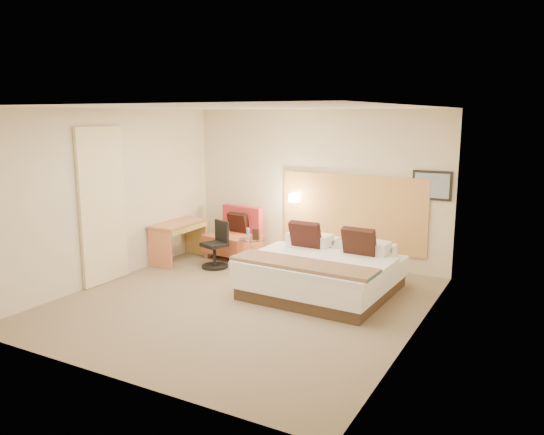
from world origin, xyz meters
The scene contains 19 objects.
floor centered at (0.00, 0.00, -0.01)m, with size 4.80×5.00×0.02m, color #796852.
ceiling centered at (0.00, 0.00, 2.71)m, with size 4.80×5.00×0.02m, color white.
wall_back centered at (0.00, 2.51, 1.35)m, with size 4.80×0.02×2.70m, color beige.
wall_front centered at (0.00, -2.51, 1.35)m, with size 4.80×0.02×2.70m, color beige.
wall_left centered at (-2.41, 0.00, 1.35)m, with size 0.02×5.00×2.70m, color beige.
wall_right centered at (2.41, 0.00, 1.35)m, with size 0.02×5.00×2.70m, color beige.
headboard_panel centered at (0.70, 2.47, 0.95)m, with size 2.60×0.04×1.30m, color tan.
art_frame centered at (2.02, 2.48, 1.50)m, with size 0.62×0.03×0.47m, color black.
art_canvas centered at (2.02, 2.46, 1.50)m, with size 0.54×0.01×0.39m, color #7890A5.
lamp_arm centered at (-0.35, 2.42, 1.15)m, with size 0.02×0.02×0.12m, color silver.
lamp_shade centered at (-0.35, 2.36, 1.15)m, with size 0.15×0.15×0.15m, color #F6E5C0.
curtain centered at (-2.36, -0.25, 1.22)m, with size 0.06×0.90×2.42m, color beige.
bottle_a centered at (-0.89, 1.64, 0.58)m, with size 0.05×0.05×0.18m, color #85A5CE.
menu_folder centered at (-0.69, 1.57, 0.59)m, with size 0.12×0.04×0.19m, color #311C14.
bed centered at (0.84, 0.93, 0.32)m, with size 2.10×2.05×0.99m.
lounge_chair centered at (-1.42, 2.03, 0.37)m, with size 0.95×0.86×0.92m.
side_table centered at (-0.80, 1.61, 0.27)m, with size 0.51×0.51×0.49m.
desk centered at (-2.11, 1.29, 0.56)m, with size 0.57×1.17×0.72m.
desk_chair centered at (-1.30, 1.26, 0.33)m, with size 0.58×0.58×0.80m.
Camera 1 is at (3.78, -6.06, 2.60)m, focal length 35.00 mm.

